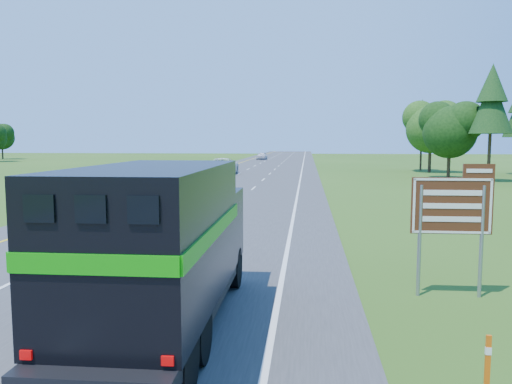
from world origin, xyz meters
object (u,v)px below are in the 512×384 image
horse_truck (163,243)px  white_suv (221,166)px  far_car (262,156)px  exit_sign (453,211)px

horse_truck → white_suv: bearing=97.8°
horse_truck → far_car: horse_truck is taller
horse_truck → exit_sign: size_ratio=2.30×
horse_truck → far_car: bearing=93.4°
far_car → exit_sign: (12.86, -89.39, 1.37)m
white_suv → exit_sign: exit_sign is taller
horse_truck → far_car: size_ratio=1.73×
far_car → white_suv: bearing=-86.2°
horse_truck → far_car: (-6.37, 92.38, -1.06)m
horse_truck → far_car: 92.60m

